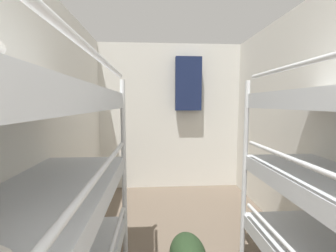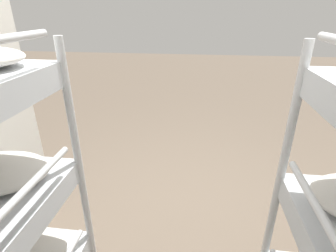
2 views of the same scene
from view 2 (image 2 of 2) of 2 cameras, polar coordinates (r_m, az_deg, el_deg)
The scene contains 1 object.
ground_plane at distance 2.58m, azimuth 2.65°, elevation -21.23°, with size 20.00×20.00×0.00m, color #6B5B4C.
Camera 2 is at (-0.11, 1.81, 1.83)m, focal length 28.00 mm.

